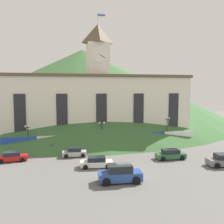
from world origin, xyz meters
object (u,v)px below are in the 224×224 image
at_px(street_lamp_center, 28,132).
at_px(pedestrian, 52,147).
at_px(car_silver_hatch, 74,152).
at_px(car_white_taxi, 96,162).
at_px(car_red_sedan, 12,157).
at_px(car_blue_van, 120,174).
at_px(car_green_wagon, 171,154).
at_px(street_lamp_far_left, 167,125).
at_px(street_lamp_left, 102,128).

height_order(street_lamp_center, pedestrian, street_lamp_center).
relative_size(car_silver_hatch, pedestrian, 2.17).
xyz_separation_m(car_white_taxi, car_red_sedan, (-12.21, 5.56, -0.02)).
bearing_deg(pedestrian, street_lamp_center, -69.48).
xyz_separation_m(street_lamp_center, car_blue_van, (12.62, -18.91, -2.32)).
distance_m(car_red_sedan, car_green_wagon, 24.51).
bearing_deg(car_blue_van, car_silver_hatch, -66.08).
distance_m(car_white_taxi, car_blue_van, 6.46).
height_order(car_red_sedan, pedestrian, pedestrian).
distance_m(street_lamp_far_left, car_red_sedan, 29.50).
xyz_separation_m(street_lamp_center, pedestrian, (4.22, -3.49, -2.30)).
relative_size(street_lamp_center, street_lamp_left, 0.94).
bearing_deg(street_lamp_center, car_green_wagon, -25.71).
relative_size(street_lamp_left, car_blue_van, 0.91).
bearing_deg(street_lamp_left, car_blue_van, -92.79).
xyz_separation_m(street_lamp_left, car_red_sedan, (-15.05, -7.18, -2.80)).
xyz_separation_m(street_lamp_far_left, pedestrian, (-22.71, -3.49, -2.81)).
distance_m(car_green_wagon, pedestrian, 19.93).
distance_m(car_silver_hatch, car_green_wagon, 15.44).
bearing_deg(car_green_wagon, car_red_sedan, -6.67).
distance_m(car_red_sedan, car_silver_hatch, 9.49).
height_order(street_lamp_center, street_lamp_left, street_lamp_left).
relative_size(car_silver_hatch, car_blue_van, 0.76).
height_order(street_lamp_left, car_red_sedan, street_lamp_left).
distance_m(street_lamp_center, car_green_wagon, 25.33).
relative_size(street_lamp_left, pedestrian, 2.60).
height_order(street_lamp_left, car_silver_hatch, street_lamp_left).
relative_size(street_lamp_far_left, car_white_taxi, 1.13).
distance_m(car_red_sedan, pedestrian, 6.83).
bearing_deg(street_lamp_center, car_blue_van, -56.29).
distance_m(street_lamp_center, street_lamp_left, 13.54).
bearing_deg(street_lamp_left, car_green_wagon, -50.01).
bearing_deg(street_lamp_center, car_silver_hatch, -38.98).
distance_m(car_white_taxi, car_silver_hatch, 6.89).
height_order(street_lamp_center, car_silver_hatch, street_lamp_center).
relative_size(street_lamp_center, street_lamp_far_left, 0.85).
bearing_deg(car_green_wagon, pedestrian, -19.78).
height_order(car_white_taxi, car_blue_van, car_blue_van).
relative_size(street_lamp_center, car_white_taxi, 0.95).
height_order(street_lamp_left, pedestrian, street_lamp_left).
bearing_deg(car_green_wagon, car_blue_van, 40.46).
xyz_separation_m(car_white_taxi, pedestrian, (-6.47, 9.25, 0.30)).
relative_size(street_lamp_far_left, pedestrian, 2.89).
height_order(car_white_taxi, car_silver_hatch, same).
distance_m(street_lamp_left, car_white_taxi, 13.35).
xyz_separation_m(car_white_taxi, car_green_wagon, (12.02, 1.81, 0.02)).
relative_size(street_lamp_center, car_green_wagon, 0.96).
distance_m(street_lamp_far_left, car_silver_hatch, 20.29).
xyz_separation_m(car_silver_hatch, car_blue_van, (4.68, -12.48, 0.27)).
bearing_deg(car_blue_van, pedestrian, -58.05).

